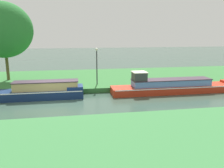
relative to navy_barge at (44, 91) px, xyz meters
The scene contains 6 objects.
ground_plane 1.56m from the navy_barge, 56.15° to the right, with size 120.00×120.00×0.00m, color #344C40.
riverbank_far 5.87m from the navy_barge, 82.10° to the left, with size 72.00×10.00×0.40m, color #316C33.
navy_barge is the anchor object (origin of this frame).
red_narrowboat 10.36m from the navy_barge, ahead, with size 10.82×1.75×1.81m.
willow_tree_left 7.93m from the navy_barge, 126.77° to the left, with size 5.39×3.67×7.15m.
lamp_post 5.19m from the navy_barge, 29.49° to the left, with size 0.24×0.24×3.15m.
Camera 1 is at (1.42, -15.92, 4.79)m, focal length 36.64 mm.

